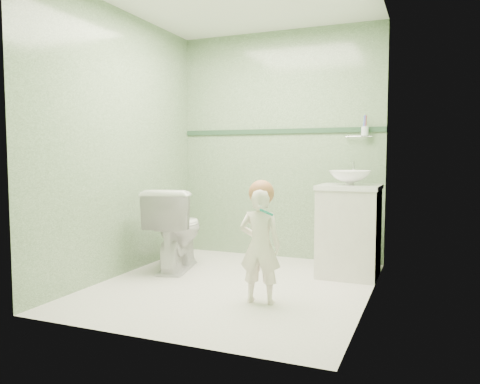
% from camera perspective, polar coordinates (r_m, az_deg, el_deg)
% --- Properties ---
extents(ground, '(2.50, 2.50, 0.00)m').
position_cam_1_polar(ground, '(4.02, -0.82, -11.32)').
color(ground, beige).
rests_on(ground, ground).
extents(room_shell, '(2.50, 2.54, 2.40)m').
position_cam_1_polar(room_shell, '(3.87, -0.84, 6.05)').
color(room_shell, gray).
rests_on(room_shell, ground).
extents(trim_stripe, '(2.20, 0.02, 0.05)m').
position_cam_1_polar(trim_stripe, '(5.04, 4.72, 7.37)').
color(trim_stripe, '#294931').
rests_on(trim_stripe, room_shell).
extents(vanity, '(0.52, 0.50, 0.80)m').
position_cam_1_polar(vanity, '(4.37, 13.09, -4.78)').
color(vanity, beige).
rests_on(vanity, ground).
extents(counter, '(0.54, 0.52, 0.04)m').
position_cam_1_polar(counter, '(4.32, 13.19, 0.59)').
color(counter, white).
rests_on(counter, vanity).
extents(basin, '(0.37, 0.37, 0.13)m').
position_cam_1_polar(basin, '(4.32, 13.21, 1.70)').
color(basin, white).
rests_on(basin, counter).
extents(faucet, '(0.03, 0.13, 0.18)m').
position_cam_1_polar(faucet, '(4.50, 13.59, 2.82)').
color(faucet, silver).
rests_on(faucet, counter).
extents(cup_holder, '(0.26, 0.07, 0.21)m').
position_cam_1_polar(cup_holder, '(4.79, 14.84, 7.16)').
color(cup_holder, silver).
rests_on(cup_holder, room_shell).
extents(toilet, '(0.60, 0.85, 0.78)m').
position_cam_1_polar(toilet, '(4.55, -7.81, -4.44)').
color(toilet, white).
rests_on(toilet, ground).
extents(toddler, '(0.33, 0.23, 0.85)m').
position_cam_1_polar(toddler, '(3.49, 2.45, -6.55)').
color(toddler, white).
rests_on(toddler, ground).
extents(hair_cap, '(0.19, 0.19, 0.19)m').
position_cam_1_polar(hair_cap, '(3.46, 2.61, -0.09)').
color(hair_cap, '#AD6B42').
rests_on(hair_cap, toddler).
extents(teal_toothbrush, '(0.11, 0.14, 0.08)m').
position_cam_1_polar(teal_toothbrush, '(3.31, 3.15, -2.40)').
color(teal_toothbrush, '#16866F').
rests_on(teal_toothbrush, toddler).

